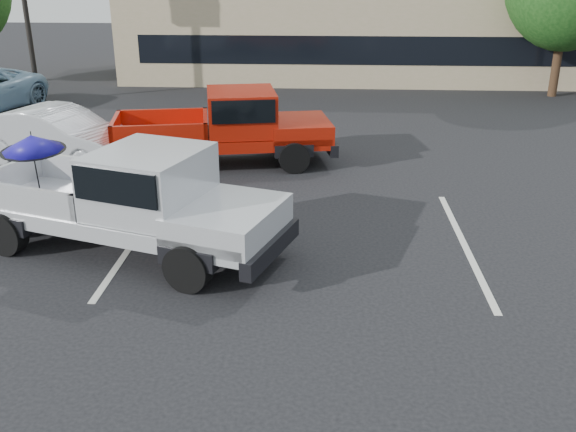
# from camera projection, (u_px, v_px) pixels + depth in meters

# --- Properties ---
(ground) EXTENTS (90.00, 90.00, 0.00)m
(ground) POSITION_uv_depth(u_px,v_px,m) (293.00, 293.00, 9.88)
(ground) COLOR black
(ground) RESTS_ON ground
(stripe_left) EXTENTS (0.12, 5.00, 0.01)m
(stripe_left) POSITION_uv_depth(u_px,v_px,m) (137.00, 237.00, 11.89)
(stripe_left) COLOR silver
(stripe_left) RESTS_ON ground
(stripe_right) EXTENTS (0.12, 5.00, 0.01)m
(stripe_right) POSITION_uv_depth(u_px,v_px,m) (464.00, 244.00, 11.57)
(stripe_right) COLOR silver
(stripe_right) RESTS_ON ground
(silver_pickup) EXTENTS (6.02, 3.67, 2.06)m
(silver_pickup) POSITION_uv_depth(u_px,v_px,m) (138.00, 196.00, 10.88)
(silver_pickup) COLOR black
(silver_pickup) RESTS_ON ground
(red_pickup) EXTENTS (5.85, 2.93, 1.84)m
(red_pickup) POSITION_uv_depth(u_px,v_px,m) (235.00, 125.00, 15.80)
(red_pickup) COLOR black
(red_pickup) RESTS_ON ground
(silver_sedan) EXTENTS (4.50, 2.74, 1.40)m
(silver_sedan) POSITION_uv_depth(u_px,v_px,m) (59.00, 136.00, 15.97)
(silver_sedan) COLOR silver
(silver_sedan) RESTS_ON ground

